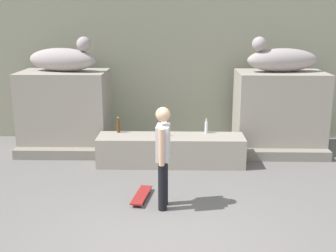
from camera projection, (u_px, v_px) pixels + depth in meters
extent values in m
plane|color=#605E5B|center=(168.00, 241.00, 5.93)|extent=(40.00, 40.00, 0.00)
cube|color=gray|center=(172.00, 28.00, 10.58)|extent=(9.48, 0.60, 5.45)
cube|color=gray|center=(65.00, 110.00, 9.85)|extent=(1.95, 1.23, 1.81)
cube|color=gray|center=(279.00, 111.00, 9.76)|extent=(1.95, 1.23, 1.81)
ellipsoid|color=#9E9392|center=(62.00, 60.00, 9.56)|extent=(1.69, 0.92, 0.52)
sphere|color=#9E9392|center=(84.00, 44.00, 9.34)|extent=(0.32, 0.32, 0.32)
ellipsoid|color=#9E9392|center=(282.00, 60.00, 9.46)|extent=(1.66, 0.78, 0.52)
sphere|color=#9E9392|center=(259.00, 44.00, 9.31)|extent=(0.32, 0.32, 0.32)
cube|color=gray|center=(171.00, 150.00, 8.91)|extent=(3.04, 0.73, 0.61)
cylinder|color=black|center=(162.00, 186.00, 6.77)|extent=(0.14, 0.14, 0.82)
cylinder|color=black|center=(164.00, 181.00, 6.97)|extent=(0.14, 0.14, 0.82)
cube|color=silver|center=(163.00, 143.00, 6.70)|extent=(0.22, 0.37, 0.56)
sphere|color=tan|center=(163.00, 114.00, 6.58)|extent=(0.23, 0.23, 0.23)
cylinder|color=tan|center=(161.00, 147.00, 6.48)|extent=(0.09, 0.09, 0.58)
cylinder|color=tan|center=(164.00, 139.00, 6.92)|extent=(0.09, 0.09, 0.58)
cube|color=maroon|center=(142.00, 195.00, 7.27)|extent=(0.32, 0.82, 0.02)
cylinder|color=white|center=(142.00, 190.00, 7.58)|extent=(0.04, 0.06, 0.06)
cylinder|color=white|center=(149.00, 190.00, 7.56)|extent=(0.04, 0.06, 0.06)
cylinder|color=white|center=(133.00, 204.00, 7.01)|extent=(0.04, 0.06, 0.06)
cylinder|color=white|center=(141.00, 205.00, 6.99)|extent=(0.04, 0.06, 0.06)
cylinder|color=#593314|center=(118.00, 126.00, 9.08)|extent=(0.07, 0.07, 0.26)
cylinder|color=#593314|center=(118.00, 119.00, 9.04)|extent=(0.03, 0.03, 0.06)
cylinder|color=yellow|center=(118.00, 118.00, 9.03)|extent=(0.04, 0.04, 0.01)
cylinder|color=#194C99|center=(162.00, 131.00, 8.80)|extent=(0.06, 0.06, 0.22)
cylinder|color=#194C99|center=(162.00, 124.00, 8.76)|extent=(0.03, 0.03, 0.06)
cylinder|color=yellow|center=(162.00, 123.00, 8.75)|extent=(0.03, 0.03, 0.01)
cylinder|color=silver|center=(206.00, 127.00, 9.04)|extent=(0.07, 0.07, 0.24)
cylinder|color=silver|center=(206.00, 121.00, 9.00)|extent=(0.03, 0.03, 0.06)
cylinder|color=yellow|center=(206.00, 119.00, 8.99)|extent=(0.04, 0.04, 0.01)
cube|color=gray|center=(171.00, 153.00, 9.39)|extent=(6.87, 0.50, 0.21)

